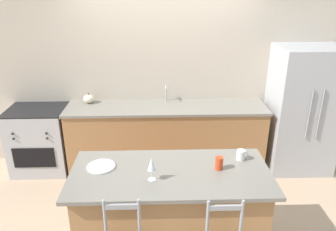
{
  "coord_description": "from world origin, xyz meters",
  "views": [
    {
      "loc": [
        -0.11,
        -3.8,
        2.53
      ],
      "look_at": [
        -0.0,
        -0.47,
        1.14
      ],
      "focal_mm": 35.0,
      "sensor_mm": 36.0,
      "label": 1
    }
  ],
  "objects_px": {
    "refrigerator": "(302,110)",
    "dinner_plate": "(101,166)",
    "oven_range": "(40,140)",
    "wine_glass": "(152,165)",
    "pumpkin_decoration": "(89,99)",
    "coffee_mug": "(241,155)",
    "tumbler_cup": "(219,163)"
  },
  "relations": [
    {
      "from": "coffee_mug",
      "to": "tumbler_cup",
      "type": "relative_size",
      "value": 0.95
    },
    {
      "from": "tumbler_cup",
      "to": "pumpkin_decoration",
      "type": "bearing_deg",
      "value": 130.24
    },
    {
      "from": "refrigerator",
      "to": "wine_glass",
      "type": "height_order",
      "value": "refrigerator"
    },
    {
      "from": "dinner_plate",
      "to": "tumbler_cup",
      "type": "xyz_separation_m",
      "value": [
        1.07,
        -0.06,
        0.05
      ]
    },
    {
      "from": "dinner_plate",
      "to": "tumbler_cup",
      "type": "relative_size",
      "value": 2.17
    },
    {
      "from": "oven_range",
      "to": "refrigerator",
      "type": "bearing_deg",
      "value": -0.56
    },
    {
      "from": "oven_range",
      "to": "pumpkin_decoration",
      "type": "bearing_deg",
      "value": 13.57
    },
    {
      "from": "wine_glass",
      "to": "oven_range",
      "type": "bearing_deg",
      "value": 132.05
    },
    {
      "from": "oven_range",
      "to": "pumpkin_decoration",
      "type": "distance_m",
      "value": 0.89
    },
    {
      "from": "oven_range",
      "to": "wine_glass",
      "type": "height_order",
      "value": "wine_glass"
    },
    {
      "from": "tumbler_cup",
      "to": "pumpkin_decoration",
      "type": "height_order",
      "value": "pumpkin_decoration"
    },
    {
      "from": "refrigerator",
      "to": "coffee_mug",
      "type": "height_order",
      "value": "refrigerator"
    },
    {
      "from": "dinner_plate",
      "to": "coffee_mug",
      "type": "bearing_deg",
      "value": 4.24
    },
    {
      "from": "oven_range",
      "to": "wine_glass",
      "type": "relative_size",
      "value": 4.35
    },
    {
      "from": "dinner_plate",
      "to": "refrigerator",
      "type": "bearing_deg",
      "value": 31.15
    },
    {
      "from": "dinner_plate",
      "to": "wine_glass",
      "type": "height_order",
      "value": "wine_glass"
    },
    {
      "from": "oven_range",
      "to": "coffee_mug",
      "type": "height_order",
      "value": "coffee_mug"
    },
    {
      "from": "oven_range",
      "to": "dinner_plate",
      "type": "bearing_deg",
      "value": -53.95
    },
    {
      "from": "tumbler_cup",
      "to": "oven_range",
      "type": "bearing_deg",
      "value": 143.74
    },
    {
      "from": "dinner_plate",
      "to": "wine_glass",
      "type": "xyz_separation_m",
      "value": [
        0.47,
        -0.22,
        0.14
      ]
    },
    {
      "from": "oven_range",
      "to": "wine_glass",
      "type": "distance_m",
      "value": 2.47
    },
    {
      "from": "wine_glass",
      "to": "pumpkin_decoration",
      "type": "relative_size",
      "value": 1.36
    },
    {
      "from": "refrigerator",
      "to": "pumpkin_decoration",
      "type": "bearing_deg",
      "value": 176.05
    },
    {
      "from": "coffee_mug",
      "to": "tumbler_cup",
      "type": "distance_m",
      "value": 0.29
    },
    {
      "from": "wine_glass",
      "to": "refrigerator",
      "type": "bearing_deg",
      "value": 40.39
    },
    {
      "from": "dinner_plate",
      "to": "coffee_mug",
      "type": "height_order",
      "value": "coffee_mug"
    },
    {
      "from": "dinner_plate",
      "to": "tumbler_cup",
      "type": "distance_m",
      "value": 1.08
    },
    {
      "from": "refrigerator",
      "to": "wine_glass",
      "type": "distance_m",
      "value": 2.69
    },
    {
      "from": "dinner_plate",
      "to": "wine_glass",
      "type": "relative_size",
      "value": 1.24
    },
    {
      "from": "refrigerator",
      "to": "tumbler_cup",
      "type": "xyz_separation_m",
      "value": [
        -1.44,
        -1.58,
        0.13
      ]
    },
    {
      "from": "refrigerator",
      "to": "dinner_plate",
      "type": "bearing_deg",
      "value": -148.85
    },
    {
      "from": "wine_glass",
      "to": "tumbler_cup",
      "type": "xyz_separation_m",
      "value": [
        0.6,
        0.16,
        -0.09
      ]
    }
  ]
}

